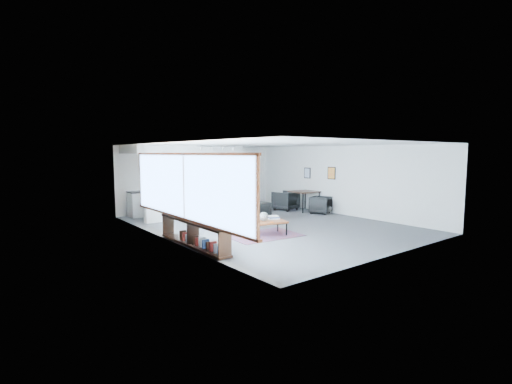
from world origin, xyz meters
TOP-DOWN VIEW (x-y plane):
  - room at (0.00, 0.00)m, footprint 7.02×9.02m
  - window at (-3.46, -0.90)m, footprint 0.10×5.95m
  - console at (-3.30, -1.05)m, footprint 0.35×3.00m
  - kitchenette at (-1.20, 3.71)m, footprint 4.20×1.96m
  - doorway at (2.30, 4.42)m, footprint 1.10×0.12m
  - track_light at (-0.59, 2.20)m, footprint 1.60×0.07m
  - wall_art_lower at (3.47, 0.40)m, footprint 0.03×0.38m
  - wall_art_upper at (3.47, 1.70)m, footprint 0.03×0.34m
  - kilim_rug at (-1.13, -1.11)m, footprint 2.12×1.54m
  - coffee_table at (-1.13, -1.11)m, footprint 1.39×0.99m
  - laptop at (-1.59, -1.11)m, footprint 0.36×0.33m
  - ceramic_pot at (-1.13, -1.13)m, footprint 0.26×0.26m
  - book_stack at (-0.70, -1.02)m, footprint 0.40×0.36m
  - coaster at (-1.06, -1.39)m, footprint 0.12×0.12m
  - armchair_left at (-1.34, 0.80)m, footprint 0.97×0.94m
  - armchair_right at (-0.27, 0.41)m, footprint 0.88×0.84m
  - floor_lamp at (-0.38, 1.46)m, footprint 0.61×0.61m
  - dining_table at (2.98, 1.38)m, footprint 1.02×1.02m
  - dining_chair_near at (3.00, 0.49)m, footprint 0.79×0.77m
  - dining_chair_far at (2.52, 1.98)m, footprint 0.83×0.80m
  - microwave at (-0.63, 4.15)m, footprint 0.58×0.36m

SIDE VIEW (x-z plane):
  - kilim_rug at x=-1.13m, z-range 0.00..0.01m
  - dining_chair_near at x=3.00m, z-range 0.00..0.63m
  - console at x=-3.30m, z-range -0.07..0.73m
  - dining_chair_far at x=2.52m, z-range 0.00..0.73m
  - coffee_table at x=-1.13m, z-range 0.17..0.58m
  - armchair_left at x=-1.34m, z-range 0.00..0.80m
  - armchair_right at x=-0.27m, z-range 0.00..0.81m
  - coaster at x=-1.06m, z-range 0.41..0.42m
  - book_stack at x=-0.70m, z-range 0.41..0.51m
  - laptop at x=-1.59m, z-range 0.36..0.57m
  - ceramic_pot at x=-1.13m, z-range 0.41..0.67m
  - dining_table at x=2.98m, z-range 0.33..1.13m
  - doorway at x=2.30m, z-range 0.00..2.15m
  - microwave at x=-0.63m, z-range 0.93..1.30m
  - room at x=0.00m, z-range -0.01..2.61m
  - kitchenette at x=-1.20m, z-range 0.08..2.68m
  - window at x=-3.46m, z-range 0.63..2.29m
  - floor_lamp at x=-0.38m, z-range 0.62..2.30m
  - wall_art_upper at x=3.47m, z-range 1.28..1.72m
  - wall_art_lower at x=3.47m, z-range 1.31..1.79m
  - track_light at x=-0.59m, z-range 2.45..2.60m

